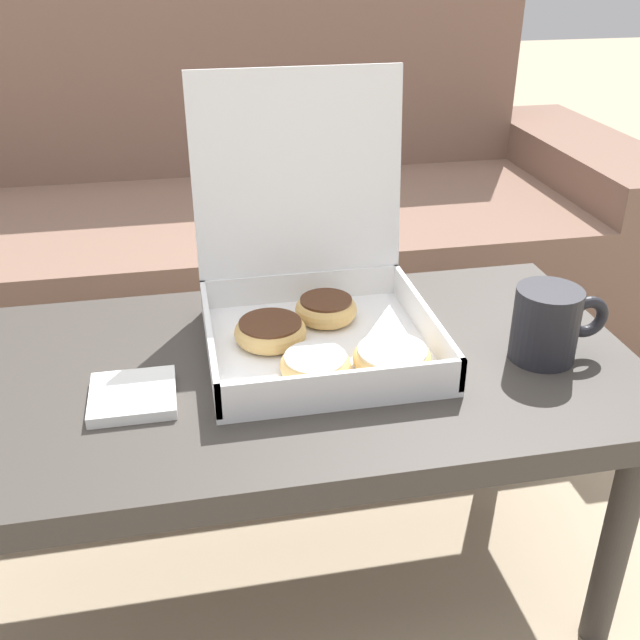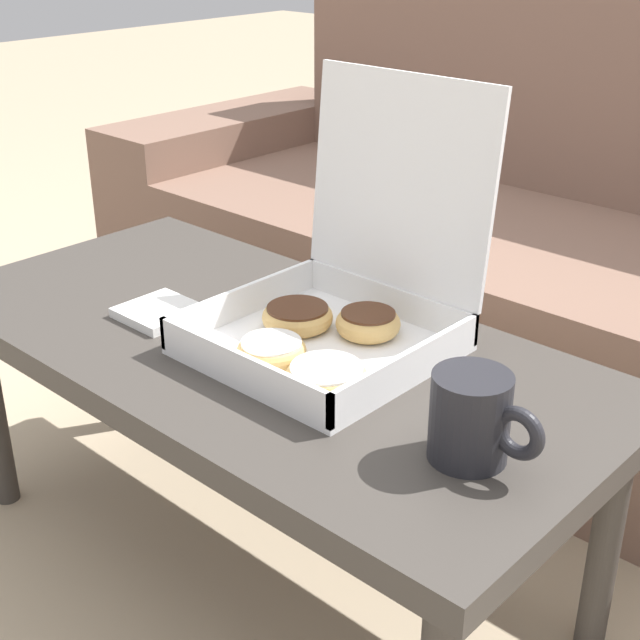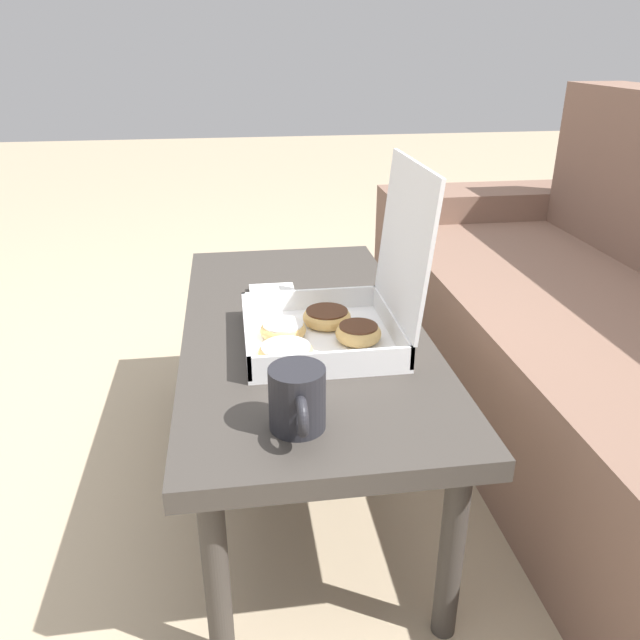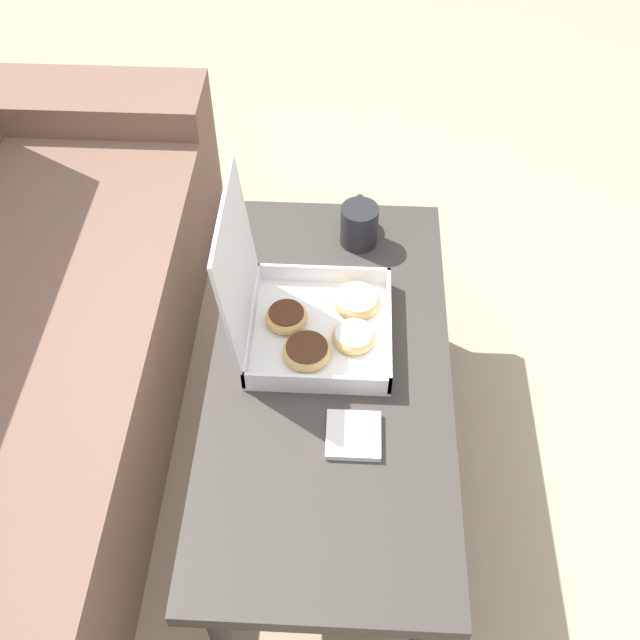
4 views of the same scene
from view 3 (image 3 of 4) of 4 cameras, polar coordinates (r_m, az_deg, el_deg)
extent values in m
plane|color=tan|center=(1.63, 0.83, -13.82)|extent=(12.00, 12.00, 0.00)
cube|color=#7A5B4C|center=(1.72, 22.52, -5.63)|extent=(1.63, 0.58, 0.40)
cube|color=#7A5B4C|center=(2.51, 14.40, 6.00)|extent=(0.24, 0.78, 0.50)
cube|color=#3D3833|center=(1.41, -1.65, -1.05)|extent=(1.09, 0.52, 0.04)
cylinder|color=#3D3833|center=(1.93, -9.24, -0.99)|extent=(0.04, 0.04, 0.38)
cylinder|color=#3D3833|center=(1.13, -9.44, -22.22)|extent=(0.04, 0.04, 0.38)
cylinder|color=#3D3833|center=(1.96, 2.65, -0.28)|extent=(0.04, 0.04, 0.38)
cylinder|color=#3D3833|center=(1.18, 11.92, -20.00)|extent=(0.04, 0.04, 0.38)
cube|color=white|center=(1.31, 0.00, -1.83)|extent=(0.32, 0.31, 0.01)
cube|color=white|center=(1.29, -6.75, -1.13)|extent=(0.32, 0.01, 0.05)
cube|color=white|center=(1.33, 6.55, -0.31)|extent=(0.32, 0.01, 0.05)
cube|color=white|center=(1.45, -0.90, 1.91)|extent=(0.01, 0.31, 0.05)
cube|color=white|center=(1.16, 1.12, -3.98)|extent=(0.01, 0.31, 0.05)
cube|color=white|center=(1.27, 7.75, 7.16)|extent=(0.32, 0.04, 0.31)
torus|color=#E0B266|center=(1.37, 0.63, 0.25)|extent=(0.11, 0.11, 0.03)
cylinder|color=#472614|center=(1.37, 0.63, 0.62)|extent=(0.09, 0.09, 0.01)
torus|color=#E0B266|center=(1.29, 3.52, -1.23)|extent=(0.10, 0.10, 0.04)
cylinder|color=#472614|center=(1.29, 3.54, -0.81)|extent=(0.08, 0.08, 0.02)
torus|color=#E0B266|center=(1.22, -3.14, -3.01)|extent=(0.11, 0.11, 0.03)
cylinder|color=white|center=(1.22, -3.15, -2.65)|extent=(0.10, 0.10, 0.01)
torus|color=#E0B266|center=(1.32, -3.39, -0.91)|extent=(0.10, 0.10, 0.03)
cylinder|color=white|center=(1.31, -3.40, -0.57)|extent=(0.08, 0.08, 0.01)
cylinder|color=#232328|center=(1.01, -2.10, -7.16)|extent=(0.09, 0.09, 0.11)
torus|color=#232328|center=(0.96, -1.69, -8.83)|extent=(0.06, 0.02, 0.06)
cube|color=white|center=(1.55, -4.37, 2.39)|extent=(0.11, 0.11, 0.01)
camera|label=1|loc=(1.55, -39.79, 17.92)|focal=42.00mm
camera|label=2|loc=(0.78, -69.29, 9.10)|focal=50.00mm
camera|label=4|loc=(2.35, -6.71, 42.16)|focal=42.00mm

